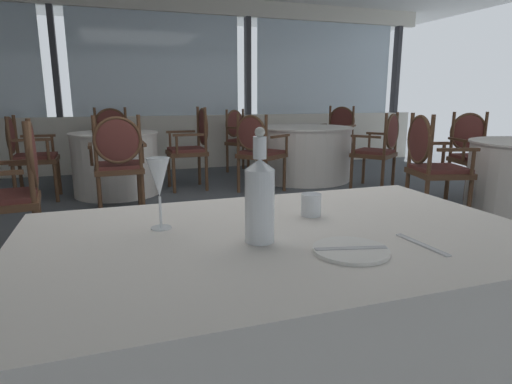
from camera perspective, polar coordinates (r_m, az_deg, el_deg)
ground_plane at (r=3.06m, az=-3.37°, el=-9.16°), size 14.19×14.19×0.00m
window_wall_far at (r=6.87m, az=-12.84°, el=11.72°), size 9.22×0.14×2.63m
foreground_table at (r=1.45m, az=3.36°, el=-19.35°), size 1.55×0.96×0.73m
side_plate at (r=1.16m, az=12.65°, el=-7.67°), size 0.20×0.20×0.01m
butter_knife at (r=1.15m, az=12.67°, el=-7.43°), size 0.19×0.06×0.00m
dinner_fork at (r=1.27m, az=21.44°, el=-6.60°), size 0.03×0.19×0.00m
water_bottle at (r=1.18m, az=0.50°, el=-0.75°), size 0.08×0.08×0.32m
wine_glass at (r=1.32m, az=-12.97°, el=1.73°), size 0.07×0.07×0.22m
water_tumbler at (r=1.47m, az=7.43°, el=-1.71°), size 0.07×0.07×0.08m
dining_chair_0_1 at (r=5.53m, az=27.15°, el=5.29°), size 0.61×0.56×0.97m
dining_chair_0_2 at (r=4.17m, az=22.47°, el=4.10°), size 0.56×0.61×0.99m
background_table_1 at (r=5.28m, az=-18.35°, el=3.68°), size 1.01×1.01×0.73m
dining_chair_1_0 at (r=6.19m, az=-18.82°, el=6.89°), size 0.54×0.48×1.00m
dining_chair_1_1 at (r=5.31m, az=-28.56°, el=4.92°), size 0.48×0.54×0.94m
dining_chair_1_2 at (r=4.33m, az=-18.06°, el=4.46°), size 0.54×0.48×0.97m
dining_chair_1_3 at (r=5.36m, az=-8.40°, el=6.75°), size 0.48×0.54×1.02m
background_table_2 at (r=5.97m, az=6.38°, el=5.22°), size 1.35×1.35×0.73m
dining_chair_2_0 at (r=6.56m, az=-2.03°, el=7.65°), size 0.66×0.64×0.95m
dining_chair_2_1 at (r=5.03m, az=0.22°, el=6.09°), size 0.64×0.66×0.94m
dining_chair_2_2 at (r=5.50m, az=16.51°, el=6.07°), size 0.66×0.64×0.95m
dining_chair_2_3 at (r=6.93m, az=10.97°, el=7.89°), size 0.64×0.66×1.00m
dining_chair_3_2 at (r=3.38m, az=-29.61°, el=1.25°), size 0.51×0.57×0.98m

